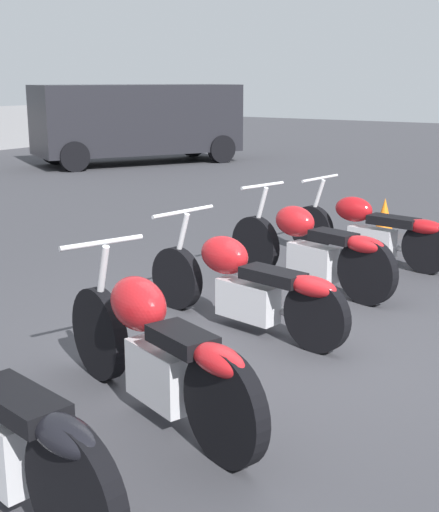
# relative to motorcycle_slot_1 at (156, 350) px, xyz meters

# --- Properties ---
(ground_plane) EXTENTS (60.00, 60.00, 0.00)m
(ground_plane) POSITION_rel_motorcycle_slot_1_xyz_m (1.58, -0.04, -0.45)
(ground_plane) COLOR #38383D
(motorcycle_slot_1) EXTENTS (0.93, 2.05, 1.04)m
(motorcycle_slot_1) POSITION_rel_motorcycle_slot_1_xyz_m (0.00, 0.00, 0.00)
(motorcycle_slot_1) COLOR black
(motorcycle_slot_1) RESTS_ON ground_plane
(motorcycle_slot_2) EXTENTS (0.75, 2.16, 0.95)m
(motorcycle_slot_2) POSITION_rel_motorcycle_slot_1_xyz_m (1.71, 0.38, -0.05)
(motorcycle_slot_2) COLOR black
(motorcycle_slot_2) RESTS_ON ground_plane
(motorcycle_slot_3) EXTENTS (0.79, 2.09, 1.01)m
(motorcycle_slot_3) POSITION_rel_motorcycle_slot_1_xyz_m (3.11, 0.45, -0.03)
(motorcycle_slot_3) COLOR black
(motorcycle_slot_3) RESTS_ON ground_plane
(motorcycle_slot_4) EXTENTS (0.74, 2.10, 0.94)m
(motorcycle_slot_4) POSITION_rel_motorcycle_slot_1_xyz_m (4.46, 0.34, -0.06)
(motorcycle_slot_4) COLOR black
(motorcycle_slot_4) RESTS_ON ground_plane
(parked_van) EXTENTS (5.29, 4.03, 1.94)m
(parked_van) POSITION_rel_motorcycle_slot_1_xyz_m (10.76, 9.01, 0.64)
(parked_van) COLOR black
(parked_van) RESTS_ON ground_plane
(traffic_cone_far) EXTENTS (0.28, 0.28, 0.51)m
(traffic_cone_far) POSITION_rel_motorcycle_slot_1_xyz_m (6.03, 0.75, -0.20)
(traffic_cone_far) COLOR orange
(traffic_cone_far) RESTS_ON ground_plane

